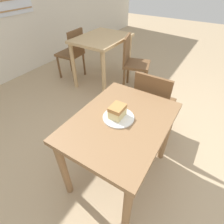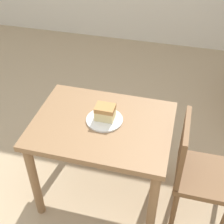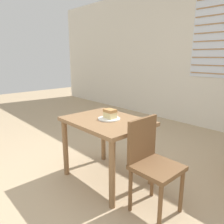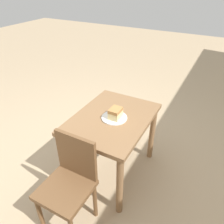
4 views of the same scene
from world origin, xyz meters
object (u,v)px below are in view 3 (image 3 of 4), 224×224
at_px(chair_near_window, 152,162).
at_px(dining_table_near, 107,130).
at_px(plate, 109,119).
at_px(cake_slice, 110,114).

bearing_deg(chair_near_window, dining_table_near, 86.87).
bearing_deg(plate, chair_near_window, -5.65).
relative_size(dining_table_near, chair_near_window, 1.07).
relative_size(chair_near_window, cake_slice, 6.78).
height_order(dining_table_near, plate, plate).
distance_m(plate, cake_slice, 0.06).
height_order(plate, cake_slice, cake_slice).
bearing_deg(plate, cake_slice, 83.09).
bearing_deg(dining_table_near, chair_near_window, -3.13).
bearing_deg(dining_table_near, cake_slice, 75.81).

